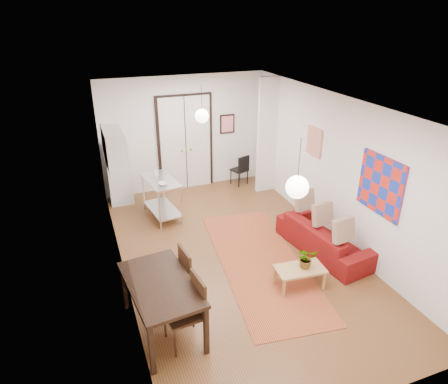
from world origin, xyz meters
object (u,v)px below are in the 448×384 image
object	(u,v)px
dining_table	(161,288)
kitchen_counter	(162,193)
fridge	(119,173)
black_side_chair	(238,166)
coffee_table	(300,271)
dining_chair_near	(170,274)
sofa	(324,238)
dining_chair_far	(182,303)

from	to	relation	value
dining_table	kitchen_counter	bearing A→B (deg)	77.49
fridge	black_side_chair	distance (m)	3.14
coffee_table	kitchen_counter	size ratio (longest dim) A/B	0.69
kitchen_counter	dining_table	world-z (taller)	kitchen_counter
kitchen_counter	black_side_chair	distance (m)	2.63
kitchen_counter	dining_chair_near	distance (m)	3.10
fridge	sofa	bearing A→B (deg)	-46.61
fridge	dining_table	size ratio (longest dim) A/B	0.96
sofa	dining_chair_near	bearing A→B (deg)	91.18
dining_chair_near	dining_chair_far	distance (m)	0.70
kitchen_counter	dining_chair_far	distance (m)	3.80
fridge	dining_table	distance (m)	4.61
coffee_table	dining_chair_near	world-z (taller)	dining_chair_near
dining_chair_near	black_side_chair	distance (m)	5.13
black_side_chair	sofa	bearing A→B (deg)	73.27
kitchen_counter	dining_chair_near	size ratio (longest dim) A/B	1.20
kitchen_counter	fridge	world-z (taller)	fridge
fridge	dining_chair_far	size ratio (longest dim) A/B	1.47
kitchen_counter	black_side_chair	bearing A→B (deg)	18.65
sofa	dining_table	distance (m)	3.55
dining_chair_far	dining_chair_near	bearing A→B (deg)	173.72
sofa	kitchen_counter	distance (m)	3.65
sofa	coffee_table	size ratio (longest dim) A/B	2.41
kitchen_counter	sofa	bearing A→B (deg)	-52.34
dining_chair_far	black_side_chair	xyz separation A→B (m)	(2.89, 4.93, -0.12)
kitchen_counter	fridge	distance (m)	1.36
kitchen_counter	fridge	bearing A→B (deg)	117.31
sofa	dining_chair_far	xyz separation A→B (m)	(-3.15, -1.21, 0.30)
kitchen_counter	black_side_chair	xyz separation A→B (m)	(2.34, 1.18, -0.10)
black_side_chair	fridge	bearing A→B (deg)	-19.34
dining_table	black_side_chair	world-z (taller)	dining_table
sofa	kitchen_counter	bearing A→B (deg)	37.66
sofa	black_side_chair	xyz separation A→B (m)	(-0.26, 3.72, 0.18)
coffee_table	dining_chair_far	bearing A→B (deg)	-168.96
kitchen_counter	fridge	size ratio (longest dim) A/B	0.81
kitchen_counter	dining_chair_near	world-z (taller)	dining_chair_near
sofa	black_side_chair	distance (m)	3.74
dining_chair_near	black_side_chair	bearing A→B (deg)	139.38
sofa	dining_chair_near	size ratio (longest dim) A/B	1.99
black_side_chair	dining_chair_near	bearing A→B (deg)	34.92
coffee_table	black_side_chair	bearing A→B (deg)	80.71
sofa	kitchen_counter	xyz separation A→B (m)	(-2.61, 2.55, 0.28)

